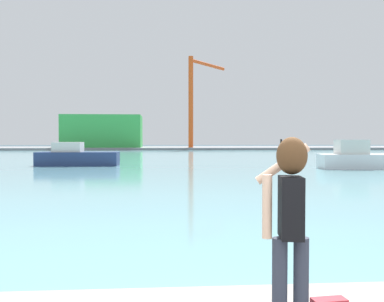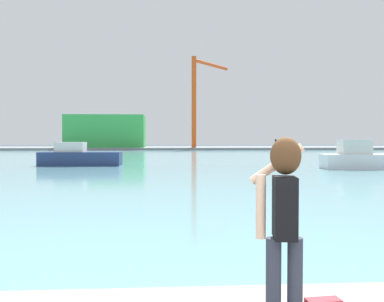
# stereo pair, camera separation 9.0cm
# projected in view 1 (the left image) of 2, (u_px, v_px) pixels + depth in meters

# --- Properties ---
(ground_plane) EXTENTS (220.00, 220.00, 0.00)m
(ground_plane) POSITION_uv_depth(u_px,v_px,m) (170.00, 157.00, 52.85)
(ground_plane) COLOR #334751
(harbor_water) EXTENTS (140.00, 100.00, 0.02)m
(harbor_water) POSITION_uv_depth(u_px,v_px,m) (170.00, 156.00, 54.84)
(harbor_water) COLOR #6BA8B2
(harbor_water) RESTS_ON ground_plane
(far_shore_dock) EXTENTS (140.00, 20.00, 0.47)m
(far_shore_dock) POSITION_uv_depth(u_px,v_px,m) (166.00, 148.00, 94.70)
(far_shore_dock) COLOR gray
(far_shore_dock) RESTS_ON ground_plane
(person_photographer) EXTENTS (0.53, 0.56, 1.74)m
(person_photographer) POSITION_uv_depth(u_px,v_px,m) (290.00, 211.00, 3.85)
(person_photographer) COLOR #2D3342
(person_photographer) RESTS_ON quay_promenade
(boat_moored) EXTENTS (6.66, 2.50, 1.95)m
(boat_moored) POSITION_uv_depth(u_px,v_px,m) (77.00, 157.00, 35.21)
(boat_moored) COLOR navy
(boat_moored) RESTS_ON harbor_water
(boat_moored_2) EXTENTS (6.29, 2.30, 2.16)m
(boat_moored_2) POSITION_uv_depth(u_px,v_px,m) (360.00, 158.00, 31.44)
(boat_moored_2) COLOR white
(boat_moored_2) RESTS_ON harbor_water
(warehouse_left) EXTENTS (16.56, 10.52, 6.88)m
(warehouse_left) POSITION_uv_depth(u_px,v_px,m) (103.00, 131.00, 91.88)
(warehouse_left) COLOR green
(warehouse_left) RESTS_ON far_shore_dock
(port_crane) EXTENTS (9.17, 11.25, 19.00)m
(port_crane) POSITION_uv_depth(u_px,v_px,m) (195.00, 92.00, 89.50)
(port_crane) COLOR #D84C19
(port_crane) RESTS_ON far_shore_dock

